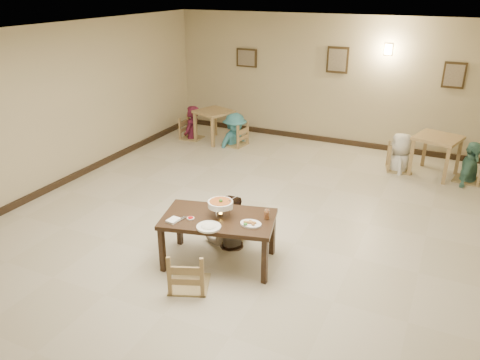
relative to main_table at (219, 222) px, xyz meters
The scene contains 31 objects.
floor 1.12m from the main_table, 94.51° to the left, with size 10.00×10.00×0.00m, color #C0B69E.
ceiling 2.54m from the main_table, 94.51° to the left, with size 10.00×10.00×0.00m, color silver.
wall_back 5.98m from the main_table, 90.70° to the left, with size 10.00×10.00×0.00m, color tan.
wall_left 4.26m from the main_table, 167.33° to the left, with size 10.00×10.00×0.00m, color tan.
baseboard_back 5.91m from the main_table, 90.70° to the left, with size 8.00×0.06×0.12m, color black.
baseboard_left 4.18m from the main_table, 167.23° to the left, with size 0.06×10.00×0.12m, color black.
picture_a 6.42m from the main_table, 111.15° to the left, with size 0.55×0.04×0.45m.
picture_b 6.03m from the main_table, 89.73° to the left, with size 0.50×0.04×0.60m.
picture_c 6.51m from the main_table, 66.71° to the left, with size 0.45×0.04×0.55m.
wall_sconce 6.21m from the main_table, 79.14° to the left, with size 0.16×0.05×0.22m, color #FFD88C.
main_table is the anchor object (origin of this frame).
chair_far 0.68m from the main_table, 102.98° to the left, with size 0.42×0.42×0.89m.
chair_near 0.68m from the main_table, 98.16° to the right, with size 0.50×0.50×1.06m.
main_diner 0.57m from the main_table, 101.98° to the left, with size 0.76×0.59×1.56m, color gray.
curry_warmer 0.27m from the main_table, 77.55° to the left, with size 0.38×0.34×0.31m.
rice_plate_far 0.31m from the main_table, 106.70° to the left, with size 0.31×0.31×0.07m.
rice_plate_near 0.33m from the main_table, 85.90° to the right, with size 0.32×0.32×0.07m.
fried_plate 0.50m from the main_table, ahead, with size 0.29×0.29×0.06m.
chili_dish 0.39m from the main_table, 147.20° to the right, with size 0.10×0.10×0.02m.
napkin_cutlery 0.62m from the main_table, 143.53° to the right, with size 0.18×0.27×0.03m.
drink_glass 0.67m from the main_table, 21.33° to the left, with size 0.07×0.07×0.14m.
bg_table_left 5.45m from the main_table, 118.97° to the left, with size 0.99×0.99×0.77m.
bg_table_right 5.36m from the main_table, 62.68° to the left, with size 1.01×1.01×0.82m.
bg_chair_ll 5.71m from the main_table, 124.61° to the left, with size 0.49×0.49×1.04m.
bg_chair_lr 5.13m from the main_table, 113.44° to the left, with size 0.50×0.50×1.07m.
bg_chair_rl 5.06m from the main_table, 69.20° to the left, with size 0.50×0.50×1.06m.
bg_chair_rr 5.66m from the main_table, 56.48° to the left, with size 0.49×0.49×1.05m.
bg_diner_a 5.71m from the main_table, 124.61° to the left, with size 0.61×0.40×1.68m, color #501429.
bg_diner_b 5.14m from the main_table, 113.44° to the left, with size 1.02×0.58×1.57m, color teal.
bg_diner_c 5.06m from the main_table, 69.20° to the left, with size 0.78×0.51×1.60m, color silver.
bg_diner_d 5.66m from the main_table, 56.48° to the left, with size 0.95×0.39×1.62m, color #528E7E.
Camera 1 is at (2.76, -5.91, 3.69)m, focal length 35.00 mm.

